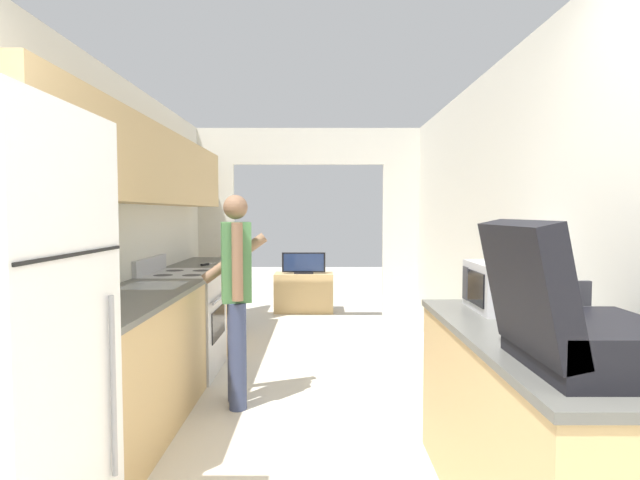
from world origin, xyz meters
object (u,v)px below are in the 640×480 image
Objects in this scene: person at (236,294)px; suitcase at (570,324)px; tv_cabinet at (304,292)px; television at (304,263)px; microwave at (508,287)px; range_oven at (183,322)px; knife at (206,264)px.

person is 2.83× the size of suitcase.
television is at bearing -90.00° from tv_cabinet.
tv_cabinet is (0.39, 3.54, -0.56)m from person.
person is 1.93m from microwave.
television is at bearing 70.02° from range_oven.
microwave is (2.26, -1.72, 0.58)m from range_oven.
suitcase is (1.49, -1.98, 0.22)m from person.
person is (0.61, -0.76, 0.38)m from range_oven.
knife is at bearing 120.86° from suitcase.
microwave is (0.17, 1.02, -0.02)m from suitcase.
suitcase is at bearing -99.50° from microwave.
person reaches higher than knife.
range_oven is 1.23× the size of tv_cabinet.
television is 2.11× the size of knife.
person is at bearing -96.32° from television.
microwave is at bearing -21.13° from knife.
suitcase reaches higher than knife.
television is at bearing 105.88° from microwave.
range_oven is at bearing 127.37° from suitcase.
suitcase is at bearing -156.56° from person.
knife reaches higher than tv_cabinet.
microwave is at bearing 80.50° from suitcase.
television is at bearing 91.77° from knife.
television is (0.99, 2.74, 0.25)m from range_oven.
suitcase is 3.97m from knife.
tv_cabinet is at bearing 90.00° from television.
television is (-1.27, 4.46, -0.33)m from microwave.
person is at bearing 149.81° from microwave.
television is (0.00, -0.04, 0.43)m from tv_cabinet.
suitcase is (2.09, -2.74, 0.60)m from range_oven.
person is 2.49m from suitcase.
range_oven is 2.92m from television.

